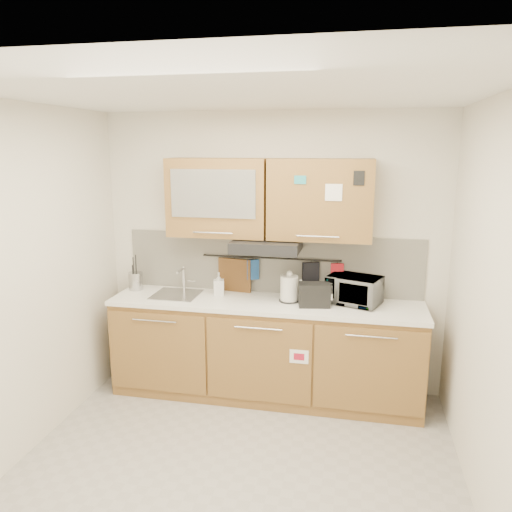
% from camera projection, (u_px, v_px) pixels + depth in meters
% --- Properties ---
extents(floor, '(3.20, 3.20, 0.00)m').
position_uv_depth(floor, '(234.00, 474.00, 3.55)').
color(floor, '#9E9993').
rests_on(floor, ground).
extents(ceiling, '(3.20, 3.20, 0.00)m').
position_uv_depth(ceiling, '(230.00, 92.00, 2.99)').
color(ceiling, white).
rests_on(ceiling, wall_back).
extents(wall_back, '(3.20, 0.00, 3.20)m').
position_uv_depth(wall_back, '(272.00, 253.00, 4.70)').
color(wall_back, silver).
rests_on(wall_back, ground).
extents(wall_left, '(0.00, 3.00, 3.00)m').
position_uv_depth(wall_left, '(17.00, 286.00, 3.58)').
color(wall_left, silver).
rests_on(wall_left, ground).
extents(wall_right, '(0.00, 3.00, 3.00)m').
position_uv_depth(wall_right, '(494.00, 316.00, 2.95)').
color(wall_right, silver).
rests_on(wall_right, ground).
extents(base_cabinet, '(2.80, 0.64, 0.88)m').
position_uv_depth(base_cabinet, '(265.00, 354.00, 4.60)').
color(base_cabinet, olive).
rests_on(base_cabinet, floor).
extents(countertop, '(2.82, 0.62, 0.04)m').
position_uv_depth(countertop, '(265.00, 303.00, 4.49)').
color(countertop, white).
rests_on(countertop, base_cabinet).
extents(backsplash, '(2.80, 0.02, 0.56)m').
position_uv_depth(backsplash, '(271.00, 263.00, 4.71)').
color(backsplash, silver).
rests_on(backsplash, countertop).
extents(upper_cabinets, '(1.82, 0.37, 0.70)m').
position_uv_depth(upper_cabinets, '(268.00, 198.00, 4.42)').
color(upper_cabinets, olive).
rests_on(upper_cabinets, wall_back).
extents(range_hood, '(0.60, 0.46, 0.10)m').
position_uv_depth(range_hood, '(267.00, 245.00, 4.44)').
color(range_hood, black).
rests_on(range_hood, upper_cabinets).
extents(sink, '(0.42, 0.40, 0.26)m').
position_uv_depth(sink, '(177.00, 294.00, 4.67)').
color(sink, silver).
rests_on(sink, countertop).
extents(utensil_rail, '(1.30, 0.02, 0.02)m').
position_uv_depth(utensil_rail, '(271.00, 258.00, 4.66)').
color(utensil_rail, black).
rests_on(utensil_rail, backsplash).
extents(utensil_crock, '(0.16, 0.16, 0.34)m').
position_uv_depth(utensil_crock, '(136.00, 281.00, 4.83)').
color(utensil_crock, '#AAAAAE').
rests_on(utensil_crock, countertop).
extents(kettle, '(0.20, 0.18, 0.28)m').
position_uv_depth(kettle, '(289.00, 289.00, 4.46)').
color(kettle, silver).
rests_on(kettle, countertop).
extents(toaster, '(0.29, 0.20, 0.20)m').
position_uv_depth(toaster, '(314.00, 295.00, 4.33)').
color(toaster, black).
rests_on(toaster, countertop).
extents(microwave, '(0.53, 0.44, 0.25)m').
position_uv_depth(microwave, '(354.00, 290.00, 4.40)').
color(microwave, '#999999').
rests_on(microwave, countertop).
extents(soap_bottle, '(0.12, 0.12, 0.21)m').
position_uv_depth(soap_bottle, '(219.00, 284.00, 4.66)').
color(soap_bottle, '#999999').
rests_on(soap_bottle, countertop).
extents(cutting_board, '(0.33, 0.07, 0.40)m').
position_uv_depth(cutting_board, '(235.00, 279.00, 4.77)').
color(cutting_board, brown).
rests_on(cutting_board, utensil_rail).
extents(oven_mitt, '(0.12, 0.07, 0.19)m').
position_uv_depth(oven_mitt, '(253.00, 270.00, 4.71)').
color(oven_mitt, '#1E488B').
rests_on(oven_mitt, utensil_rail).
extents(dark_pouch, '(0.16, 0.10, 0.24)m').
position_uv_depth(dark_pouch, '(311.00, 275.00, 4.61)').
color(dark_pouch, black).
rests_on(dark_pouch, utensil_rail).
extents(pot_holder, '(0.12, 0.03, 0.14)m').
position_uv_depth(pot_holder, '(337.00, 271.00, 4.55)').
color(pot_holder, '#AA1620').
rests_on(pot_holder, utensil_rail).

